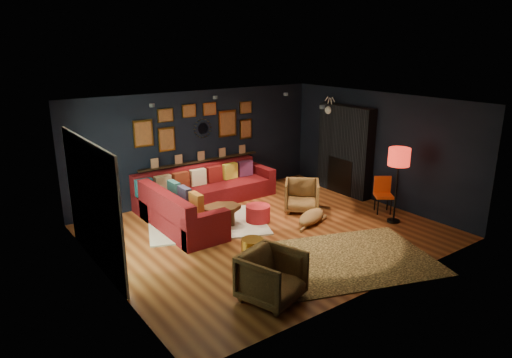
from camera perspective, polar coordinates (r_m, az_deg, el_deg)
floor at (r=9.29m, az=1.48°, el=-6.60°), size 6.50×6.50×0.00m
room_walls at (r=8.78m, az=1.56°, el=2.99°), size 6.50×6.50×6.50m
sectional at (r=10.29m, az=-7.38°, el=-2.45°), size 3.41×2.69×0.86m
ledge at (r=11.13m, az=-6.89°, el=2.26°), size 3.20×0.12×0.04m
gallery_wall at (r=10.97m, az=-7.20°, el=6.78°), size 3.15×0.04×1.02m
sunburst_mirror at (r=11.04m, az=-6.67°, el=6.30°), size 0.47×0.16×0.47m
fireplace at (r=11.60m, az=11.03°, el=3.18°), size 0.31×1.60×2.20m
deer_head at (r=11.78m, az=9.69°, el=8.56°), size 0.50×0.28×0.45m
sliding_door at (r=8.05m, az=-19.75°, el=-2.97°), size 0.06×2.80×2.20m
ceiling_spots at (r=9.25m, az=-1.45°, el=9.78°), size 3.30×2.50×0.06m
shag_rug at (r=9.69m, az=-6.11°, el=-5.58°), size 2.88×2.51×0.03m
leopard_rug at (r=8.32m, az=11.29°, el=-9.78°), size 3.51×2.99×0.02m
coffee_table at (r=9.44m, az=-4.30°, el=-3.88°), size 0.94×0.79×0.41m
pouf at (r=9.69m, az=0.24°, el=-4.29°), size 0.52×0.52×0.34m
armchair_left at (r=6.83m, az=1.98°, el=-11.83°), size 1.00×0.97×0.83m
armchair_right at (r=10.33m, az=5.75°, el=-1.93°), size 1.03×1.02×0.77m
gold_stool at (r=7.87m, az=-0.42°, el=-9.15°), size 0.39×0.39×0.49m
orange_chair at (r=10.59m, az=15.59°, el=-1.52°), size 0.53×0.53×0.81m
floor_lamp at (r=9.81m, az=17.43°, el=2.25°), size 0.44×0.44×1.61m
dog at (r=9.67m, az=6.94°, el=-4.45°), size 1.31×0.96×0.37m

